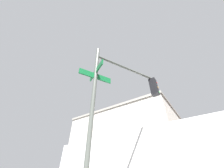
# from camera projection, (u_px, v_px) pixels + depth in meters

# --- Properties ---
(traffic_signal_near) EXTENTS (1.75, 3.19, 5.63)m
(traffic_signal_near) POSITION_uv_depth(u_px,v_px,m) (128.00, 94.00, 4.39)
(traffic_signal_near) COLOR #474C47
(traffic_signal_near) RESTS_ON ground_plane
(building_stucco) EXTENTS (20.16, 24.05, 12.06)m
(building_stucco) POSITION_uv_depth(u_px,v_px,m) (140.00, 151.00, 28.07)
(building_stucco) COLOR #BCB7AD
(building_stucco) RESTS_ON ground_plane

